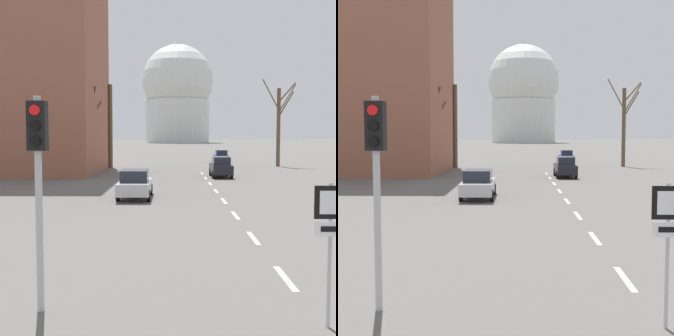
% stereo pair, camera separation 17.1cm
% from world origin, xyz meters
% --- Properties ---
extents(lane_stripe_1, '(0.16, 2.00, 0.01)m').
position_xyz_m(lane_stripe_1, '(0.00, 8.98, 0.00)').
color(lane_stripe_1, silver).
rests_on(lane_stripe_1, ground_plane).
extents(lane_stripe_2, '(0.16, 2.00, 0.01)m').
position_xyz_m(lane_stripe_2, '(0.00, 13.48, 0.00)').
color(lane_stripe_2, silver).
rests_on(lane_stripe_2, ground_plane).
extents(lane_stripe_3, '(0.16, 2.00, 0.01)m').
position_xyz_m(lane_stripe_3, '(0.00, 17.98, 0.00)').
color(lane_stripe_3, silver).
rests_on(lane_stripe_3, ground_plane).
extents(lane_stripe_4, '(0.16, 2.00, 0.01)m').
position_xyz_m(lane_stripe_4, '(0.00, 22.48, 0.00)').
color(lane_stripe_4, silver).
rests_on(lane_stripe_4, ground_plane).
extents(lane_stripe_5, '(0.16, 2.00, 0.01)m').
position_xyz_m(lane_stripe_5, '(0.00, 26.98, 0.00)').
color(lane_stripe_5, silver).
rests_on(lane_stripe_5, ground_plane).
extents(lane_stripe_6, '(0.16, 2.00, 0.01)m').
position_xyz_m(lane_stripe_6, '(0.00, 31.48, 0.00)').
color(lane_stripe_6, silver).
rests_on(lane_stripe_6, ground_plane).
extents(lane_stripe_7, '(0.16, 2.00, 0.01)m').
position_xyz_m(lane_stripe_7, '(0.00, 35.98, 0.00)').
color(lane_stripe_7, silver).
rests_on(lane_stripe_7, ground_plane).
extents(lane_stripe_8, '(0.16, 2.00, 0.01)m').
position_xyz_m(lane_stripe_8, '(0.00, 40.48, 0.00)').
color(lane_stripe_8, silver).
rests_on(lane_stripe_8, ground_plane).
extents(traffic_signal_near_left, '(0.36, 0.34, 4.26)m').
position_xyz_m(traffic_signal_near_left, '(-5.39, 6.80, 2.99)').
color(traffic_signal_near_left, '#B2B2B7').
rests_on(traffic_signal_near_left, ground_plane).
extents(route_sign_post, '(0.60, 0.08, 2.65)m').
position_xyz_m(route_sign_post, '(0.06, 6.03, 1.81)').
color(route_sign_post, '#B2B2B7').
rests_on(route_sign_post, ground_plane).
extents(sedan_near_left, '(1.70, 4.39, 1.72)m').
position_xyz_m(sedan_near_left, '(1.33, 36.79, 0.86)').
color(sedan_near_left, black).
rests_on(sedan_near_left, ground_plane).
extents(sedan_near_right, '(1.80, 4.44, 1.60)m').
position_xyz_m(sedan_near_right, '(-4.82, 23.56, 0.80)').
color(sedan_near_right, '#B7B7BC').
rests_on(sedan_near_right, ground_plane).
extents(sedan_mid_centre, '(1.77, 3.92, 1.56)m').
position_xyz_m(sedan_mid_centre, '(3.76, 59.67, 0.77)').
color(sedan_mid_centre, navy).
rests_on(sedan_mid_centre, ground_plane).
extents(bare_tree_left_near, '(2.64, 2.28, 7.86)m').
position_xyz_m(bare_tree_left_near, '(-10.33, 40.50, 3.66)').
color(bare_tree_left_near, brown).
rests_on(bare_tree_left_near, ground_plane).
extents(bare_tree_right_near, '(3.73, 3.63, 10.11)m').
position_xyz_m(bare_tree_right_near, '(9.27, 50.52, 4.97)').
color(bare_tree_right_near, brown).
rests_on(bare_tree_right_near, ground_plane).
extents(bare_tree_left_far, '(3.93, 3.88, 9.35)m').
position_xyz_m(bare_tree_left_far, '(-9.66, 48.57, 4.96)').
color(bare_tree_left_far, brown).
rests_on(bare_tree_left_far, ground_plane).
extents(capitol_dome, '(34.11, 34.11, 48.18)m').
position_xyz_m(capitol_dome, '(0.00, 225.00, 23.47)').
color(capitol_dome, silver).
rests_on(capitol_dome, ground_plane).
extents(apartment_block_left, '(18.00, 14.00, 21.99)m').
position_xyz_m(apartment_block_left, '(-18.65, 42.07, 10.99)').
color(apartment_block_left, '#935642').
rests_on(apartment_block_left, ground_plane).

